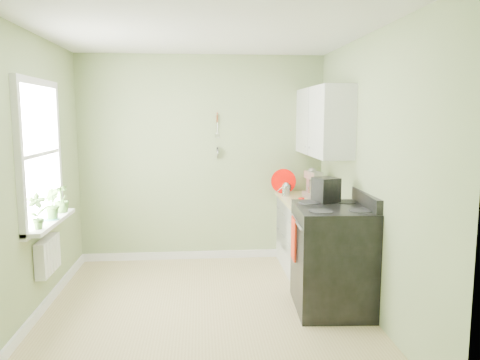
{
  "coord_description": "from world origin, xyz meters",
  "views": [
    {
      "loc": [
        -0.03,
        -4.36,
        1.92
      ],
      "look_at": [
        0.39,
        0.55,
        1.24
      ],
      "focal_mm": 35.0,
      "sensor_mm": 36.0,
      "label": 1
    }
  ],
  "objects": [
    {
      "name": "kettle",
      "position": [
        1.05,
        1.39,
        1.0
      ],
      "size": [
        0.17,
        0.1,
        0.17
      ],
      "color": "silver",
      "rests_on": "countertop"
    },
    {
      "name": "wall_back",
      "position": [
        0.0,
        1.81,
        1.35
      ],
      "size": [
        3.2,
        0.02,
        2.7
      ],
      "primitive_type": "cube",
      "color": "#95A772",
      "rests_on": "floor"
    },
    {
      "name": "window",
      "position": [
        -1.58,
        0.3,
        1.55
      ],
      "size": [
        0.06,
        1.14,
        1.44
      ],
      "color": "white",
      "rests_on": "wall_left"
    },
    {
      "name": "jar",
      "position": [
        1.12,
        0.82,
        0.95
      ],
      "size": [
        0.07,
        0.07,
        0.08
      ],
      "color": "#A6A289",
      "rests_on": "countertop"
    },
    {
      "name": "window_sill",
      "position": [
        -1.51,
        0.3,
        0.88
      ],
      "size": [
        0.18,
        1.14,
        0.04
      ],
      "primitive_type": "cube",
      "color": "white",
      "rests_on": "wall_left"
    },
    {
      "name": "upper_cabinets",
      "position": [
        1.43,
        1.1,
        1.85
      ],
      "size": [
        0.35,
        1.4,
        0.8
      ],
      "primitive_type": "cube",
      "color": "white",
      "rests_on": "wall_right"
    },
    {
      "name": "radiator",
      "position": [
        -1.54,
        0.25,
        0.55
      ],
      "size": [
        0.12,
        0.5,
        0.35
      ],
      "primitive_type": "cube",
      "color": "white",
      "rests_on": "wall_left"
    },
    {
      "name": "floor",
      "position": [
        0.0,
        0.0,
        -0.01
      ],
      "size": [
        3.2,
        3.6,
        0.02
      ],
      "primitive_type": "cube",
      "color": "tan",
      "rests_on": "ground"
    },
    {
      "name": "stand_mixer",
      "position": [
        1.36,
        1.24,
        1.06
      ],
      "size": [
        0.24,
        0.33,
        0.36
      ],
      "color": "#B2B2B7",
      "rests_on": "countertop"
    },
    {
      "name": "plant_b",
      "position": [
        -1.5,
        0.32,
        1.05
      ],
      "size": [
        0.21,
        0.22,
        0.3
      ],
      "primitive_type": "imported",
      "rotation": [
        0.0,
        0.0,
        2.21
      ],
      "color": "#406A29",
      "rests_on": "window_sill"
    },
    {
      "name": "wall_right",
      "position": [
        1.61,
        0.0,
        1.35
      ],
      "size": [
        0.02,
        3.6,
        2.7
      ],
      "primitive_type": "cube",
      "color": "#95A772",
      "rests_on": "floor"
    },
    {
      "name": "wall_left",
      "position": [
        -1.61,
        0.0,
        1.35
      ],
      "size": [
        0.02,
        3.6,
        2.7
      ],
      "primitive_type": "cube",
      "color": "#95A772",
      "rests_on": "floor"
    },
    {
      "name": "wall_utensils",
      "position": [
        0.2,
        1.78,
        1.56
      ],
      "size": [
        0.02,
        0.14,
        0.58
      ],
      "color": "#D7C483",
      "rests_on": "wall_back"
    },
    {
      "name": "plant_c",
      "position": [
        -1.5,
        0.66,
        1.04
      ],
      "size": [
        0.23,
        0.23,
        0.29
      ],
      "primitive_type": "imported",
      "rotation": [
        0.0,
        0.0,
        3.96
      ],
      "color": "#406A29",
      "rests_on": "window_sill"
    },
    {
      "name": "stove",
      "position": [
        1.28,
        0.03,
        0.53
      ],
      "size": [
        0.79,
        0.89,
        1.17
      ],
      "color": "black",
      "rests_on": "floor"
    },
    {
      "name": "countertop",
      "position": [
        1.29,
        1.0,
        0.89
      ],
      "size": [
        0.64,
        1.6,
        0.04
      ],
      "primitive_type": "cube",
      "color": "#D7C483",
      "rests_on": "base_cabinets"
    },
    {
      "name": "red_tray",
      "position": [
        1.05,
        1.59,
        1.07
      ],
      "size": [
        0.33,
        0.14,
        0.32
      ],
      "primitive_type": "cylinder",
      "rotation": [
        1.45,
        0.0,
        -0.27
      ],
      "color": "#C60500",
      "rests_on": "countertop"
    },
    {
      "name": "ceiling",
      "position": [
        0.0,
        0.0,
        2.71
      ],
      "size": [
        3.2,
        3.6,
        0.02
      ],
      "primitive_type": "cube",
      "color": "white",
      "rests_on": "wall_back"
    },
    {
      "name": "coffee_maker",
      "position": [
        1.26,
        0.3,
        1.09
      ],
      "size": [
        0.28,
        0.29,
        0.38
      ],
      "color": "black",
      "rests_on": "countertop"
    },
    {
      "name": "plant_a",
      "position": [
        -1.5,
        -0.09,
        1.07
      ],
      "size": [
        0.2,
        0.16,
        0.33
      ],
      "primitive_type": "imported",
      "rotation": [
        0.0,
        0.0,
        0.29
      ],
      "color": "#406A29",
      "rests_on": "window_sill"
    },
    {
      "name": "base_cabinets",
      "position": [
        1.3,
        1.0,
        0.43
      ],
      "size": [
        0.6,
        1.6,
        0.87
      ],
      "primitive_type": "cube",
      "color": "white",
      "rests_on": "floor"
    }
  ]
}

